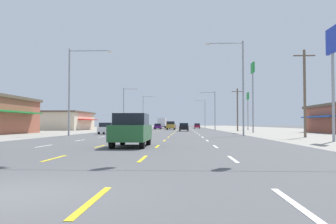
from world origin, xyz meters
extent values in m
plane|color=#4C4C4F|center=(0.00, 66.00, 0.00)|extent=(572.00, 572.00, 0.00)
cube|color=gray|center=(-24.75, 66.00, 0.00)|extent=(28.00, 440.00, 0.01)
cube|color=gray|center=(24.75, 66.00, 0.00)|extent=(28.00, 440.00, 0.01)
cube|color=white|center=(-5.25, 14.50, 0.01)|extent=(0.14, 2.60, 0.01)
cube|color=white|center=(-5.25, 22.00, 0.01)|extent=(0.14, 2.60, 0.01)
cube|color=white|center=(-5.25, 29.50, 0.01)|extent=(0.14, 2.60, 0.01)
cube|color=white|center=(-5.25, 37.00, 0.01)|extent=(0.14, 2.60, 0.01)
cube|color=white|center=(-5.25, 44.50, 0.01)|extent=(0.14, 2.60, 0.01)
cube|color=white|center=(-5.25, 52.00, 0.01)|extent=(0.14, 2.60, 0.01)
cube|color=white|center=(-5.25, 59.50, 0.01)|extent=(0.14, 2.60, 0.01)
cube|color=white|center=(-5.25, 67.00, 0.01)|extent=(0.14, 2.60, 0.01)
cube|color=white|center=(-5.25, 74.50, 0.01)|extent=(0.14, 2.60, 0.01)
cube|color=white|center=(-5.25, 82.00, 0.01)|extent=(0.14, 2.60, 0.01)
cube|color=white|center=(-5.25, 89.50, 0.01)|extent=(0.14, 2.60, 0.01)
cube|color=white|center=(-5.25, 97.00, 0.01)|extent=(0.14, 2.60, 0.01)
cube|color=white|center=(-5.25, 104.50, 0.01)|extent=(0.14, 2.60, 0.01)
cube|color=white|center=(-5.25, 112.00, 0.01)|extent=(0.14, 2.60, 0.01)
cube|color=white|center=(-5.25, 119.50, 0.01)|extent=(0.14, 2.60, 0.01)
cube|color=white|center=(-5.25, 127.00, 0.01)|extent=(0.14, 2.60, 0.01)
cube|color=white|center=(-5.25, 134.50, 0.01)|extent=(0.14, 2.60, 0.01)
cube|color=white|center=(-5.25, 142.00, 0.01)|extent=(0.14, 2.60, 0.01)
cube|color=white|center=(-5.25, 149.50, 0.01)|extent=(0.14, 2.60, 0.01)
cube|color=white|center=(-5.25, 157.00, 0.01)|extent=(0.14, 2.60, 0.01)
cube|color=white|center=(-5.25, 164.50, 0.01)|extent=(0.14, 2.60, 0.01)
cube|color=white|center=(-5.25, 172.00, 0.01)|extent=(0.14, 2.60, 0.01)
cube|color=white|center=(-5.25, 179.50, 0.01)|extent=(0.14, 2.60, 0.01)
cube|color=white|center=(-5.25, 187.00, 0.01)|extent=(0.14, 2.60, 0.01)
cube|color=white|center=(-5.25, 194.50, 0.01)|extent=(0.14, 2.60, 0.01)
cube|color=white|center=(-5.25, 202.00, 0.01)|extent=(0.14, 2.60, 0.01)
cube|color=white|center=(-5.25, 209.50, 0.01)|extent=(0.14, 2.60, 0.01)
cube|color=white|center=(-5.25, 217.00, 0.01)|extent=(0.14, 2.60, 0.01)
cube|color=yellow|center=(-1.75, 7.00, 0.01)|extent=(0.14, 2.60, 0.01)
cube|color=yellow|center=(-1.75, 14.50, 0.01)|extent=(0.14, 2.60, 0.01)
cube|color=yellow|center=(-1.75, 22.00, 0.01)|extent=(0.14, 2.60, 0.01)
cube|color=yellow|center=(-1.75, 29.50, 0.01)|extent=(0.14, 2.60, 0.01)
cube|color=yellow|center=(-1.75, 37.00, 0.01)|extent=(0.14, 2.60, 0.01)
cube|color=yellow|center=(-1.75, 44.50, 0.01)|extent=(0.14, 2.60, 0.01)
cube|color=yellow|center=(-1.75, 52.00, 0.01)|extent=(0.14, 2.60, 0.01)
cube|color=yellow|center=(-1.75, 59.50, 0.01)|extent=(0.14, 2.60, 0.01)
cube|color=yellow|center=(-1.75, 67.00, 0.01)|extent=(0.14, 2.60, 0.01)
cube|color=yellow|center=(-1.75, 74.50, 0.01)|extent=(0.14, 2.60, 0.01)
cube|color=yellow|center=(-1.75, 82.00, 0.01)|extent=(0.14, 2.60, 0.01)
cube|color=yellow|center=(-1.75, 89.50, 0.01)|extent=(0.14, 2.60, 0.01)
cube|color=yellow|center=(-1.75, 97.00, 0.01)|extent=(0.14, 2.60, 0.01)
cube|color=yellow|center=(-1.75, 104.50, 0.01)|extent=(0.14, 2.60, 0.01)
cube|color=yellow|center=(-1.75, 112.00, 0.01)|extent=(0.14, 2.60, 0.01)
cube|color=yellow|center=(-1.75, 119.50, 0.01)|extent=(0.14, 2.60, 0.01)
cube|color=yellow|center=(-1.75, 127.00, 0.01)|extent=(0.14, 2.60, 0.01)
cube|color=yellow|center=(-1.75, 134.50, 0.01)|extent=(0.14, 2.60, 0.01)
cube|color=yellow|center=(-1.75, 142.00, 0.01)|extent=(0.14, 2.60, 0.01)
cube|color=yellow|center=(-1.75, 149.50, 0.01)|extent=(0.14, 2.60, 0.01)
cube|color=yellow|center=(-1.75, 157.00, 0.01)|extent=(0.14, 2.60, 0.01)
cube|color=yellow|center=(-1.75, 164.50, 0.01)|extent=(0.14, 2.60, 0.01)
cube|color=yellow|center=(-1.75, 172.00, 0.01)|extent=(0.14, 2.60, 0.01)
cube|color=yellow|center=(-1.75, 179.50, 0.01)|extent=(0.14, 2.60, 0.01)
cube|color=yellow|center=(-1.75, 187.00, 0.01)|extent=(0.14, 2.60, 0.01)
cube|color=yellow|center=(-1.75, 194.50, 0.01)|extent=(0.14, 2.60, 0.01)
cube|color=yellow|center=(-1.75, 202.00, 0.01)|extent=(0.14, 2.60, 0.01)
cube|color=yellow|center=(-1.75, 209.50, 0.01)|extent=(0.14, 2.60, 0.01)
cube|color=yellow|center=(-1.75, 217.00, 0.01)|extent=(0.14, 2.60, 0.01)
cube|color=yellow|center=(1.75, -0.50, 0.01)|extent=(0.14, 2.60, 0.01)
cube|color=yellow|center=(1.75, 7.00, 0.01)|extent=(0.14, 2.60, 0.01)
cube|color=yellow|center=(1.75, 14.50, 0.01)|extent=(0.14, 2.60, 0.01)
cube|color=yellow|center=(1.75, 22.00, 0.01)|extent=(0.14, 2.60, 0.01)
cube|color=yellow|center=(1.75, 29.50, 0.01)|extent=(0.14, 2.60, 0.01)
cube|color=yellow|center=(1.75, 37.00, 0.01)|extent=(0.14, 2.60, 0.01)
cube|color=yellow|center=(1.75, 44.50, 0.01)|extent=(0.14, 2.60, 0.01)
cube|color=yellow|center=(1.75, 52.00, 0.01)|extent=(0.14, 2.60, 0.01)
cube|color=yellow|center=(1.75, 59.50, 0.01)|extent=(0.14, 2.60, 0.01)
cube|color=yellow|center=(1.75, 67.00, 0.01)|extent=(0.14, 2.60, 0.01)
cube|color=yellow|center=(1.75, 74.50, 0.01)|extent=(0.14, 2.60, 0.01)
cube|color=yellow|center=(1.75, 82.00, 0.01)|extent=(0.14, 2.60, 0.01)
cube|color=yellow|center=(1.75, 89.50, 0.01)|extent=(0.14, 2.60, 0.01)
cube|color=yellow|center=(1.75, 97.00, 0.01)|extent=(0.14, 2.60, 0.01)
cube|color=yellow|center=(1.75, 104.50, 0.01)|extent=(0.14, 2.60, 0.01)
cube|color=yellow|center=(1.75, 112.00, 0.01)|extent=(0.14, 2.60, 0.01)
cube|color=yellow|center=(1.75, 119.50, 0.01)|extent=(0.14, 2.60, 0.01)
cube|color=yellow|center=(1.75, 127.00, 0.01)|extent=(0.14, 2.60, 0.01)
cube|color=yellow|center=(1.75, 134.50, 0.01)|extent=(0.14, 2.60, 0.01)
cube|color=yellow|center=(1.75, 142.00, 0.01)|extent=(0.14, 2.60, 0.01)
cube|color=yellow|center=(1.75, 149.50, 0.01)|extent=(0.14, 2.60, 0.01)
cube|color=yellow|center=(1.75, 157.00, 0.01)|extent=(0.14, 2.60, 0.01)
cube|color=yellow|center=(1.75, 164.50, 0.01)|extent=(0.14, 2.60, 0.01)
cube|color=yellow|center=(1.75, 172.00, 0.01)|extent=(0.14, 2.60, 0.01)
cube|color=yellow|center=(1.75, 179.50, 0.01)|extent=(0.14, 2.60, 0.01)
cube|color=yellow|center=(1.75, 187.00, 0.01)|extent=(0.14, 2.60, 0.01)
cube|color=yellow|center=(1.75, 194.50, 0.01)|extent=(0.14, 2.60, 0.01)
cube|color=yellow|center=(1.75, 202.00, 0.01)|extent=(0.14, 2.60, 0.01)
cube|color=yellow|center=(1.75, 209.50, 0.01)|extent=(0.14, 2.60, 0.01)
cube|color=yellow|center=(1.75, 217.00, 0.01)|extent=(0.14, 2.60, 0.01)
cube|color=white|center=(5.25, -0.50, 0.01)|extent=(0.14, 2.60, 0.01)
cube|color=white|center=(5.25, 7.00, 0.01)|extent=(0.14, 2.60, 0.01)
cube|color=white|center=(5.25, 14.50, 0.01)|extent=(0.14, 2.60, 0.01)
cube|color=white|center=(5.25, 22.00, 0.01)|extent=(0.14, 2.60, 0.01)
cube|color=white|center=(5.25, 29.50, 0.01)|extent=(0.14, 2.60, 0.01)
cube|color=white|center=(5.25, 37.00, 0.01)|extent=(0.14, 2.60, 0.01)
cube|color=white|center=(5.25, 44.50, 0.01)|extent=(0.14, 2.60, 0.01)
cube|color=white|center=(5.25, 52.00, 0.01)|extent=(0.14, 2.60, 0.01)
cube|color=white|center=(5.25, 59.50, 0.01)|extent=(0.14, 2.60, 0.01)
cube|color=white|center=(5.25, 67.00, 0.01)|extent=(0.14, 2.60, 0.01)
cube|color=white|center=(5.25, 74.50, 0.01)|extent=(0.14, 2.60, 0.01)
cube|color=white|center=(5.25, 82.00, 0.01)|extent=(0.14, 2.60, 0.01)
cube|color=white|center=(5.25, 89.50, 0.01)|extent=(0.14, 2.60, 0.01)
cube|color=white|center=(5.25, 97.00, 0.01)|extent=(0.14, 2.60, 0.01)
cube|color=white|center=(5.25, 104.50, 0.01)|extent=(0.14, 2.60, 0.01)
cube|color=white|center=(5.25, 112.00, 0.01)|extent=(0.14, 2.60, 0.01)
cube|color=white|center=(5.25, 119.50, 0.01)|extent=(0.14, 2.60, 0.01)
cube|color=white|center=(5.25, 127.00, 0.01)|extent=(0.14, 2.60, 0.01)
cube|color=white|center=(5.25, 134.50, 0.01)|extent=(0.14, 2.60, 0.01)
cube|color=white|center=(5.25, 142.00, 0.01)|extent=(0.14, 2.60, 0.01)
cube|color=white|center=(5.25, 149.50, 0.01)|extent=(0.14, 2.60, 0.01)
cube|color=white|center=(5.25, 157.00, 0.01)|extent=(0.14, 2.60, 0.01)
cube|color=white|center=(5.25, 164.50, 0.01)|extent=(0.14, 2.60, 0.01)
cube|color=white|center=(5.25, 172.00, 0.01)|extent=(0.14, 2.60, 0.01)
cube|color=white|center=(5.25, 179.50, 0.01)|extent=(0.14, 2.60, 0.01)
cube|color=white|center=(5.25, 187.00, 0.01)|extent=(0.14, 2.60, 0.01)
cube|color=white|center=(5.25, 194.50, 0.01)|extent=(0.14, 2.60, 0.01)
cube|color=white|center=(5.25, 202.00, 0.01)|extent=(0.14, 2.60, 0.01)
cube|color=white|center=(5.25, 209.50, 0.01)|extent=(0.14, 2.60, 0.01)
cube|color=white|center=(5.25, 217.00, 0.01)|extent=(0.14, 2.60, 0.01)
cube|color=#235B2D|center=(0.22, 14.25, 0.84)|extent=(1.98, 4.90, 0.92)
cube|color=black|center=(0.22, 14.20, 1.64)|extent=(1.82, 2.70, 0.68)
cylinder|color=black|center=(-0.62, 15.95, 0.38)|extent=(0.26, 0.76, 0.76)
cylinder|color=black|center=(1.06, 15.95, 0.38)|extent=(0.26, 0.76, 0.76)
cylinder|color=black|center=(-0.62, 12.55, 0.38)|extent=(0.26, 0.76, 0.76)
cylinder|color=black|center=(1.06, 12.55, 0.38)|extent=(0.26, 0.76, 0.76)
cube|color=white|center=(-7.19, 40.67, 0.63)|extent=(1.72, 3.90, 0.66)
cube|color=black|center=(-7.19, 40.42, 1.25)|extent=(1.58, 1.90, 0.58)
cylinder|color=black|center=(-7.93, 42.07, 0.30)|extent=(0.20, 0.60, 0.60)
cylinder|color=black|center=(-6.45, 42.07, 0.30)|extent=(0.20, 0.60, 0.60)
cylinder|color=black|center=(-7.93, 39.27, 0.30)|extent=(0.20, 0.60, 0.60)
cylinder|color=black|center=(-6.45, 39.27, 0.30)|extent=(0.20, 0.60, 0.60)
cube|color=red|center=(-6.99, 56.90, 0.84)|extent=(1.98, 4.90, 0.92)
cube|color=black|center=(-6.99, 56.85, 1.64)|extent=(1.82, 2.70, 0.68)
cylinder|color=black|center=(-7.83, 58.60, 0.38)|extent=(0.26, 0.76, 0.76)
cylinder|color=black|center=(-6.15, 58.60, 0.38)|extent=(0.26, 0.76, 0.76)
cylinder|color=black|center=(-7.83, 55.20, 0.38)|extent=(0.26, 0.76, 0.76)
cylinder|color=black|center=(-6.15, 55.20, 0.38)|extent=(0.26, 0.76, 0.76)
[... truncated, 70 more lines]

